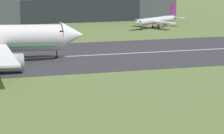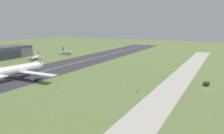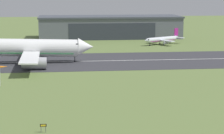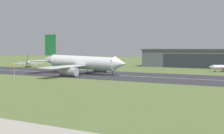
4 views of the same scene
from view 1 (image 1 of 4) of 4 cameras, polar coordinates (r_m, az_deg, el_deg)
ground_plane at (r=83.09m, az=10.21°, el=-5.48°), size 693.92×693.92×0.00m
runway_strip at (r=135.71m, az=-0.41°, el=1.36°), size 453.92×41.67×0.06m
runway_centreline at (r=135.70m, az=-0.41°, el=1.37°), size 408.53×0.70×0.01m
hangar_building at (r=215.74m, az=-3.96°, el=6.76°), size 78.61×25.53×12.16m
airplane_parked_west at (r=188.95m, az=4.77°, el=5.00°), size 22.11×17.65×7.65m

